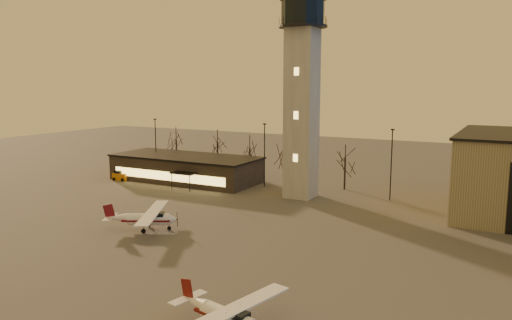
# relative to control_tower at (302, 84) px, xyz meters

# --- Properties ---
(ground) EXTENTS (220.00, 220.00, 0.00)m
(ground) POSITION_rel_control_tower_xyz_m (0.00, -30.00, -16.33)
(ground) COLOR #494744
(ground) RESTS_ON ground
(control_tower) EXTENTS (6.80, 6.80, 32.60)m
(control_tower) POSITION_rel_control_tower_xyz_m (0.00, 0.00, 0.00)
(control_tower) COLOR gray
(control_tower) RESTS_ON ground
(terminal) EXTENTS (25.40, 12.20, 4.30)m
(terminal) POSITION_rel_control_tower_xyz_m (-21.99, 1.98, -14.17)
(terminal) COLOR black
(terminal) RESTS_ON ground
(light_poles) EXTENTS (58.50, 12.25, 10.14)m
(light_poles) POSITION_rel_control_tower_xyz_m (0.50, 1.00, -10.92)
(light_poles) COLOR black
(light_poles) RESTS_ON ground
(tree_row) EXTENTS (37.20, 9.20, 8.80)m
(tree_row) POSITION_rel_control_tower_xyz_m (-13.70, 9.16, -10.39)
(tree_row) COLOR black
(tree_row) RESTS_ON ground
(cessna_rear) EXTENTS (8.84, 10.48, 3.06)m
(cessna_rear) POSITION_rel_control_tower_xyz_m (-8.38, -23.42, -15.28)
(cessna_rear) COLOR white
(cessna_rear) RESTS_ON ground
(service_cart) EXTENTS (2.78, 1.89, 1.70)m
(service_cart) POSITION_rel_control_tower_xyz_m (-32.01, -3.00, -15.68)
(service_cart) COLOR #C56D0B
(service_cart) RESTS_ON ground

